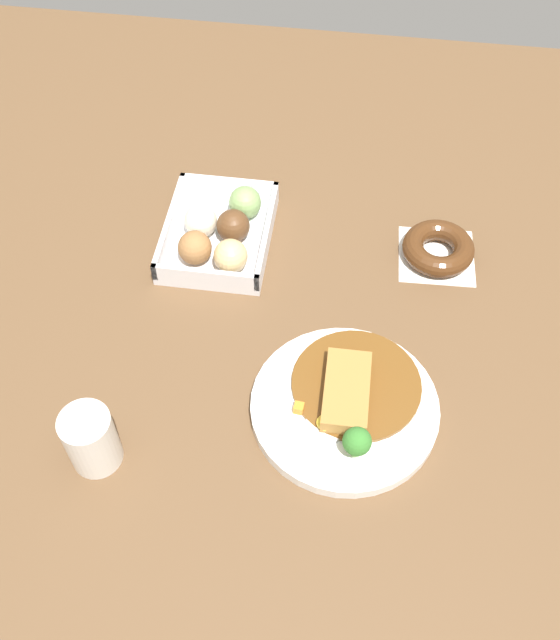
# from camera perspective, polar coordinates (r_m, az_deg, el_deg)

# --- Properties ---
(ground_plane) EXTENTS (1.60, 1.60, 0.00)m
(ground_plane) POSITION_cam_1_polar(r_m,az_deg,el_deg) (1.08, 3.11, -1.44)
(ground_plane) COLOR brown
(curry_plate) EXTENTS (0.26, 0.26, 0.07)m
(curry_plate) POSITION_cam_1_polar(r_m,az_deg,el_deg) (1.01, 5.13, -6.50)
(curry_plate) COLOR white
(curry_plate) RESTS_ON ground_plane
(donut_box) EXTENTS (0.21, 0.17, 0.06)m
(donut_box) POSITION_cam_1_polar(r_m,az_deg,el_deg) (1.18, -4.65, 6.74)
(donut_box) COLOR white
(donut_box) RESTS_ON ground_plane
(chocolate_ring_donut) EXTENTS (0.12, 0.12, 0.04)m
(chocolate_ring_donut) POSITION_cam_1_polar(r_m,az_deg,el_deg) (1.20, 12.10, 5.40)
(chocolate_ring_donut) COLOR white
(chocolate_ring_donut) RESTS_ON ground_plane
(coffee_mug) EXTENTS (0.07, 0.07, 0.09)m
(coffee_mug) POSITION_cam_1_polar(r_m,az_deg,el_deg) (0.97, -14.38, -8.92)
(coffee_mug) COLOR silver
(coffee_mug) RESTS_ON ground_plane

